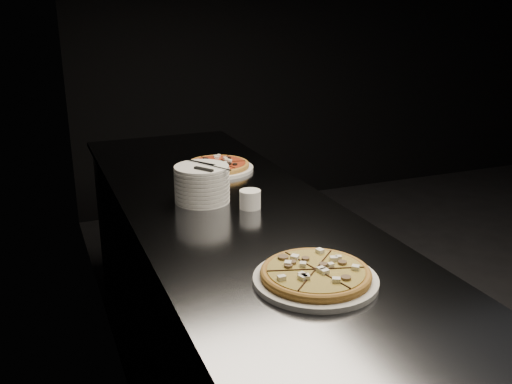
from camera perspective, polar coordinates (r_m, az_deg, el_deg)
name	(u,v)px	position (r m, az deg, el deg)	size (l,w,h in m)	color
wall_left	(118,76)	(1.83, -13.63, 11.21)	(0.02, 5.00, 2.80)	black
wall_back	(368,28)	(5.12, 11.16, 15.76)	(5.00, 0.02, 2.80)	black
counter	(235,321)	(2.23, -2.10, -12.73)	(0.74, 2.44, 0.92)	slate
pizza_mushroom	(316,275)	(1.50, 5.98, -8.29)	(0.36, 0.36, 0.04)	white
pizza_tomato	(218,166)	(2.48, -3.85, 2.62)	(0.32, 0.32, 0.04)	white
plate_stack	(202,184)	(2.08, -5.42, 0.83)	(0.20, 0.20, 0.13)	white
cutlery	(205,166)	(2.05, -5.15, 2.59)	(0.10, 0.20, 0.01)	#B4B6BB
ramekin	(250,199)	(2.01, -0.59, -0.68)	(0.08, 0.08, 0.07)	silver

